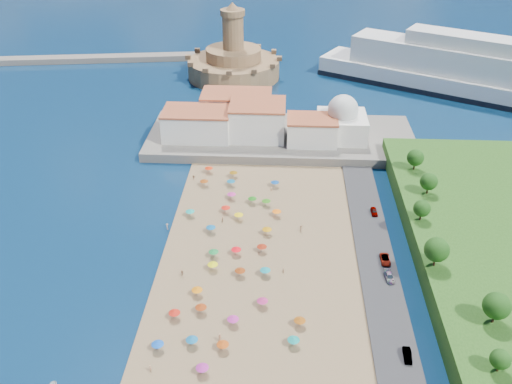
{
  "coord_description": "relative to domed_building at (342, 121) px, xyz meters",
  "views": [
    {
      "loc": [
        11.07,
        -104.38,
        84.4
      ],
      "look_at": [
        4.0,
        25.0,
        8.0
      ],
      "focal_mm": 40.0,
      "sensor_mm": 36.0,
      "label": 1
    }
  ],
  "objects": [
    {
      "name": "ground",
      "position": [
        -30.0,
        -71.0,
        -8.97
      ],
      "size": [
        700.0,
        700.0,
        0.0
      ],
      "primitive_type": "plane",
      "color": "#071938",
      "rests_on": "ground"
    },
    {
      "name": "jetty",
      "position": [
        -42.0,
        37.0,
        -7.77
      ],
      "size": [
        18.0,
        70.0,
        2.4
      ],
      "primitive_type": "cube",
      "color": "#59544C",
      "rests_on": "ground"
    },
    {
      "name": "domed_building",
      "position": [
        0.0,
        0.0,
        0.0
      ],
      "size": [
        16.0,
        16.0,
        15.0
      ],
      "color": "silver",
      "rests_on": "terrace"
    },
    {
      "name": "parked_cars",
      "position": [
        6.0,
        -73.78,
        -7.6
      ],
      "size": [
        2.3,
        68.16,
        1.37
      ],
      "color": "gray",
      "rests_on": "promenade"
    },
    {
      "name": "beachgoers",
      "position": [
        -31.52,
        -68.1,
        -7.86
      ],
      "size": [
        36.5,
        97.67,
        1.89
      ],
      "color": "tan",
      "rests_on": "beach"
    },
    {
      "name": "breakwater",
      "position": [
        -140.0,
        82.0,
        -7.67
      ],
      "size": [
        199.03,
        34.77,
        2.6
      ],
      "primitive_type": "cube",
      "rotation": [
        0.0,
        0.0,
        0.14
      ],
      "color": "#59544C",
      "rests_on": "ground"
    },
    {
      "name": "waterfront_buildings",
      "position": [
        -33.05,
        2.64,
        -1.1
      ],
      "size": [
        57.0,
        29.0,
        11.0
      ],
      "color": "silver",
      "rests_on": "terrace"
    },
    {
      "name": "beach_parasols",
      "position": [
        -30.92,
        -81.05,
        -6.83
      ],
      "size": [
        31.6,
        116.52,
        2.2
      ],
      "color": "gray",
      "rests_on": "beach"
    },
    {
      "name": "terrace",
      "position": [
        -20.0,
        2.0,
        -7.47
      ],
      "size": [
        90.0,
        36.0,
        3.0
      ],
      "primitive_type": "cube",
      "color": "#59544C",
      "rests_on": "ground"
    },
    {
      "name": "fortress",
      "position": [
        -42.0,
        67.0,
        -2.29
      ],
      "size": [
        40.0,
        40.0,
        32.4
      ],
      "color": "#926C49",
      "rests_on": "ground"
    },
    {
      "name": "cruise_ship",
      "position": [
        59.45,
        48.51,
        -0.19
      ],
      "size": [
        128.52,
        83.74,
        29.67
      ],
      "color": "black",
      "rests_on": "ground"
    },
    {
      "name": "hillside_trees",
      "position": [
        18.59,
        -80.13,
        0.93
      ],
      "size": [
        13.09,
        107.19,
        7.12
      ],
      "color": "#382314",
      "rests_on": "hillside"
    }
  ]
}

